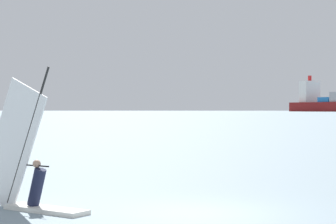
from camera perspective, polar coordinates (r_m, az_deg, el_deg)
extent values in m
plane|color=gray|center=(16.51, 2.96, -9.25)|extent=(4000.00, 4000.00, 0.00)
cube|color=white|center=(16.93, -11.16, -8.81)|extent=(2.63, 1.24, 0.12)
cylinder|color=black|center=(17.23, -12.79, -2.21)|extent=(1.61, 0.43, 3.76)
cube|color=white|center=(17.69, -14.14, -3.01)|extent=(2.63, 0.65, 3.77)
cylinder|color=black|center=(17.23, -12.63, -4.80)|extent=(1.42, 0.36, 0.04)
cylinder|color=#191E38|center=(17.10, -11.99, -6.79)|extent=(0.66, 0.45, 1.07)
sphere|color=tan|center=(17.03, -11.99, -4.68)|extent=(0.22, 0.22, 0.22)
cube|color=silver|center=(707.35, 12.91, 1.83)|extent=(22.36, 23.40, 23.91)
cylinder|color=red|center=(707.92, 12.91, 3.04)|extent=(4.00, 4.00, 6.00)
cube|color=#1E66AD|center=(681.16, 14.87, 1.10)|extent=(29.64, 30.82, 5.20)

